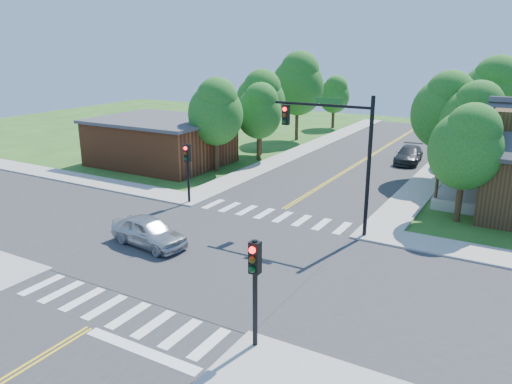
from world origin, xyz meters
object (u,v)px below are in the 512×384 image
Objects in this scene: signal_mast_ne at (337,141)px; car_silver at (149,232)px; car_dgrey at (409,155)px; signal_pole_nw at (187,162)px; signal_pole_se at (255,274)px.

signal_mast_ne is 1.63× the size of car_silver.
signal_mast_ne is at bearing -93.81° from car_dgrey.
signal_pole_nw reaches higher than car_silver.
car_dgrey is at bearing 94.13° from signal_pole_se.
car_silver is at bearing -110.56° from car_dgrey.
signal_mast_ne is 1.49× the size of car_dgrey.
car_silver is at bearing 151.10° from signal_pole_se.
car_silver reaches higher than car_dgrey.
signal_pole_nw is (-11.20, 11.20, 0.00)m from signal_pole_se.
signal_mast_ne is at bearing -40.37° from car_silver.
car_silver is (-7.11, -6.36, -4.13)m from signal_mast_ne.
signal_pole_nw is 7.06m from car_silver.
car_dgrey is (6.69, 24.24, -0.04)m from car_silver.
signal_pole_nw is 0.79× the size of car_dgrey.
signal_pole_nw is 0.86× the size of car_silver.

